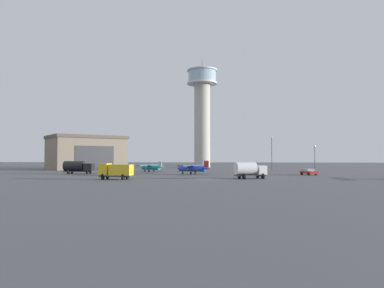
# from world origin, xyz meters

# --- Properties ---
(ground_plane) EXTENTS (400.00, 400.00, 0.00)m
(ground_plane) POSITION_xyz_m (0.00, 0.00, 0.00)
(ground_plane) COLOR #545456
(control_tower) EXTENTS (12.00, 12.00, 42.67)m
(control_tower) POSITION_xyz_m (-5.48, 73.69, 23.40)
(control_tower) COLOR #B2AD9E
(control_tower) RESTS_ON ground_plane
(hangar) EXTENTS (28.54, 27.92, 10.96)m
(hangar) POSITION_xyz_m (-42.51, 48.68, 5.51)
(hangar) COLOR #7A6B56
(hangar) RESTS_ON ground_plane
(airplane_blue) EXTENTS (8.20, 10.36, 3.12)m
(airplane_blue) POSITION_xyz_m (-3.92, 16.52, 1.46)
(airplane_blue) COLOR #2847A8
(airplane_blue) RESTS_ON ground_plane
(airplane_teal) EXTENTS (7.11, 8.86, 2.78)m
(airplane_teal) POSITION_xyz_m (-16.23, 28.75, 1.30)
(airplane_teal) COLOR teal
(airplane_teal) RESTS_ON ground_plane
(truck_fuel_tanker_white) EXTENTS (6.13, 4.36, 3.02)m
(truck_fuel_tanker_white) POSITION_xyz_m (7.84, 1.32, 1.65)
(truck_fuel_tanker_white) COLOR #38383D
(truck_fuel_tanker_white) RESTS_ON ground_plane
(truck_fuel_tanker_black) EXTENTS (6.92, 3.57, 3.04)m
(truck_fuel_tanker_black) POSITION_xyz_m (-30.73, 15.55, 1.67)
(truck_fuel_tanker_black) COLOR #38383D
(truck_fuel_tanker_black) RESTS_ON ground_plane
(truck_box_yellow) EXTENTS (5.97, 3.37, 2.83)m
(truck_box_yellow) POSITION_xyz_m (-15.75, -2.87, 1.57)
(truck_box_yellow) COLOR #38383D
(truck_box_yellow) RESTS_ON ground_plane
(car_blue) EXTENTS (2.85, 4.38, 1.37)m
(car_blue) POSITION_xyz_m (-20.38, 9.91, 0.74)
(car_blue) COLOR #2847A8
(car_blue) RESTS_ON ground_plane
(car_red) EXTENTS (3.16, 4.53, 1.37)m
(car_red) POSITION_xyz_m (21.74, 15.77, 0.74)
(car_red) COLOR red
(car_red) RESTS_ON ground_plane
(light_post_west) EXTENTS (0.44, 0.44, 9.95)m
(light_post_west) POSITION_xyz_m (17.45, 42.98, 5.83)
(light_post_west) COLOR #38383D
(light_post_west) RESTS_ON ground_plane
(light_post_east) EXTENTS (0.44, 0.44, 7.76)m
(light_post_east) POSITION_xyz_m (32.56, 53.30, 4.68)
(light_post_east) COLOR #38383D
(light_post_east) RESTS_ON ground_plane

